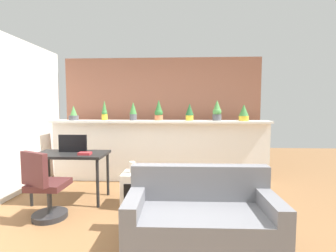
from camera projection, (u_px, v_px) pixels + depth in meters
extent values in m
plane|color=brown|center=(145.00, 233.00, 2.86)|extent=(12.00, 12.00, 0.00)
cube|color=white|center=(160.00, 152.00, 4.80)|extent=(4.19, 0.16, 1.16)
cube|color=white|center=(159.00, 121.00, 4.72)|extent=(4.19, 0.38, 0.04)
cube|color=#935B47|center=(162.00, 116.00, 5.35)|extent=(4.19, 0.10, 2.50)
cylinder|color=#4C4C51|center=(74.00, 118.00, 4.77)|extent=(0.18, 0.18, 0.09)
cone|color=#4C9347|center=(74.00, 110.00, 4.76)|extent=(0.13, 0.13, 0.20)
cylinder|color=gold|center=(105.00, 117.00, 4.78)|extent=(0.11, 0.11, 0.11)
sphere|color=#3D843D|center=(104.00, 113.00, 4.77)|extent=(0.11, 0.11, 0.11)
cone|color=#3D843D|center=(104.00, 106.00, 4.76)|extent=(0.09, 0.09, 0.22)
cylinder|color=#4C4C51|center=(133.00, 117.00, 4.73)|extent=(0.14, 0.14, 0.12)
cone|color=#3D843D|center=(133.00, 108.00, 4.72)|extent=(0.14, 0.14, 0.24)
cylinder|color=#C66B42|center=(159.00, 118.00, 4.75)|extent=(0.16, 0.16, 0.10)
sphere|color=#2D7033|center=(159.00, 113.00, 4.74)|extent=(0.16, 0.16, 0.16)
cone|color=#2D7033|center=(159.00, 105.00, 4.73)|extent=(0.13, 0.13, 0.22)
cylinder|color=gold|center=(190.00, 118.00, 4.68)|extent=(0.15, 0.15, 0.10)
cone|color=#235B2D|center=(190.00, 109.00, 4.67)|extent=(0.16, 0.16, 0.23)
cylinder|color=#4C4C51|center=(217.00, 117.00, 4.67)|extent=(0.17, 0.17, 0.12)
sphere|color=#4C9347|center=(217.00, 112.00, 4.66)|extent=(0.17, 0.17, 0.17)
cone|color=#4C9347|center=(217.00, 105.00, 4.65)|extent=(0.14, 0.14, 0.19)
cylinder|color=gold|center=(244.00, 118.00, 4.59)|extent=(0.18, 0.18, 0.09)
cone|color=#3D843D|center=(244.00, 110.00, 4.58)|extent=(0.18, 0.18, 0.22)
cylinder|color=black|center=(31.00, 182.00, 3.60)|extent=(0.04, 0.04, 0.71)
cylinder|color=black|center=(98.00, 184.00, 3.55)|extent=(0.04, 0.04, 0.71)
cylinder|color=black|center=(49.00, 173.00, 4.10)|extent=(0.04, 0.04, 0.71)
cylinder|color=black|center=(108.00, 174.00, 4.05)|extent=(0.04, 0.04, 0.71)
cube|color=black|center=(71.00, 154.00, 3.80)|extent=(1.10, 0.60, 0.04)
cube|color=black|center=(73.00, 143.00, 3.86)|extent=(0.44, 0.04, 0.28)
cylinder|color=#262628|center=(50.00, 215.00, 3.24)|extent=(0.44, 0.44, 0.07)
cylinder|color=#333333|center=(50.00, 200.00, 3.22)|extent=(0.06, 0.06, 0.34)
cube|color=#4C2323|center=(49.00, 185.00, 3.20)|extent=(0.44, 0.44, 0.08)
cube|color=#4C2323|center=(34.00, 169.00, 3.02)|extent=(0.43, 0.26, 0.42)
cube|color=silver|center=(136.00, 189.00, 3.62)|extent=(0.40, 0.40, 0.50)
cube|color=black|center=(134.00, 194.00, 3.44)|extent=(0.28, 0.04, 0.28)
cylinder|color=silver|center=(132.00, 167.00, 3.60)|extent=(0.09, 0.09, 0.16)
cube|color=#B22D33|center=(85.00, 154.00, 3.66)|extent=(0.18, 0.12, 0.04)
cube|color=slate|center=(202.00, 229.00, 2.56)|extent=(1.57, 0.78, 0.40)
cube|color=slate|center=(199.00, 182.00, 2.82)|extent=(1.56, 0.18, 0.40)
cube|color=slate|center=(135.00, 202.00, 2.56)|extent=(0.17, 0.76, 0.16)
cube|color=slate|center=(271.00, 203.00, 2.51)|extent=(0.17, 0.76, 0.16)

